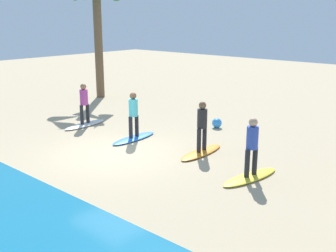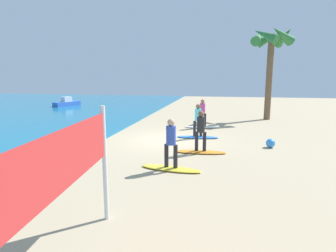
{
  "view_description": "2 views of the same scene",
  "coord_description": "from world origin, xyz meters",
  "px_view_note": "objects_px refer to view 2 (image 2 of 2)",
  "views": [
    {
      "loc": [
        -9.71,
        8.45,
        4.37
      ],
      "look_at": [
        -1.36,
        -0.99,
        0.97
      ],
      "focal_mm": 44.04,
      "sensor_mm": 36.0,
      "label": 1
    },
    {
      "loc": [
        -13.29,
        -2.6,
        3.1
      ],
      "look_at": [
        -1.5,
        -0.35,
        0.96
      ],
      "focal_mm": 30.17,
      "sensor_mm": 36.0,
      "label": 2
    }
  ],
  "objects_px": {
    "surfer_blue": "(198,118)",
    "beach_ball": "(270,143)",
    "surfer_yellow": "(171,140)",
    "surfboard_blue": "(198,137)",
    "surfer_orange": "(201,128)",
    "boat_blue": "(67,103)",
    "surfer_white": "(202,111)",
    "palm_tree": "(271,45)",
    "surfboard_orange": "(200,152)",
    "surfboard_yellow": "(171,168)",
    "surfboard_white": "(202,127)"
  },
  "relations": [
    {
      "from": "surfboard_orange",
      "to": "surfer_yellow",
      "type": "bearing_deg",
      "value": 67.6
    },
    {
      "from": "surfer_orange",
      "to": "palm_tree",
      "type": "bearing_deg",
      "value": -21.99
    },
    {
      "from": "surfboard_white",
      "to": "boat_blue",
      "type": "height_order",
      "value": "boat_blue"
    },
    {
      "from": "surfer_yellow",
      "to": "beach_ball",
      "type": "distance_m",
      "value": 5.37
    },
    {
      "from": "beach_ball",
      "to": "boat_blue",
      "type": "height_order",
      "value": "boat_blue"
    },
    {
      "from": "beach_ball",
      "to": "surfer_blue",
      "type": "bearing_deg",
      "value": 67.88
    },
    {
      "from": "surfboard_white",
      "to": "surfer_yellow",
      "type": "bearing_deg",
      "value": 81.27
    },
    {
      "from": "palm_tree",
      "to": "surfer_orange",
      "type": "bearing_deg",
      "value": 158.01
    },
    {
      "from": "boat_blue",
      "to": "surfer_blue",
      "type": "bearing_deg",
      "value": -130.62
    },
    {
      "from": "beach_ball",
      "to": "surfer_white",
      "type": "bearing_deg",
      "value": 37.75
    },
    {
      "from": "surfboard_yellow",
      "to": "beach_ball",
      "type": "bearing_deg",
      "value": -126.0
    },
    {
      "from": "surfer_orange",
      "to": "surfer_white",
      "type": "height_order",
      "value": "same"
    },
    {
      "from": "surfboard_yellow",
      "to": "boat_blue",
      "type": "relative_size",
      "value": 0.72
    },
    {
      "from": "surfer_blue",
      "to": "palm_tree",
      "type": "distance_m",
      "value": 9.38
    },
    {
      "from": "surfer_yellow",
      "to": "surfboard_orange",
      "type": "xyz_separation_m",
      "value": [
        2.29,
        -0.81,
        -0.99
      ]
    },
    {
      "from": "beach_ball",
      "to": "surfboard_blue",
      "type": "bearing_deg",
      "value": 67.88
    },
    {
      "from": "beach_ball",
      "to": "surfer_orange",
      "type": "bearing_deg",
      "value": 116.26
    },
    {
      "from": "surfer_yellow",
      "to": "surfer_white",
      "type": "bearing_deg",
      "value": -3.47
    },
    {
      "from": "surfboard_white",
      "to": "beach_ball",
      "type": "distance_m",
      "value": 5.35
    },
    {
      "from": "surfboard_orange",
      "to": "beach_ball",
      "type": "bearing_deg",
      "value": -156.72
    },
    {
      "from": "surfer_blue",
      "to": "surfer_white",
      "type": "distance_m",
      "value": 2.89
    },
    {
      "from": "surfer_yellow",
      "to": "beach_ball",
      "type": "bearing_deg",
      "value": -45.09
    },
    {
      "from": "surfer_blue",
      "to": "beach_ball",
      "type": "xyz_separation_m",
      "value": [
        -1.34,
        -3.3,
        -0.84
      ]
    },
    {
      "from": "surfer_blue",
      "to": "palm_tree",
      "type": "xyz_separation_m",
      "value": [
        7.18,
        -4.38,
        4.16
      ]
    },
    {
      "from": "surfboard_yellow",
      "to": "surfer_white",
      "type": "bearing_deg",
      "value": -84.38
    },
    {
      "from": "surfer_white",
      "to": "beach_ball",
      "type": "distance_m",
      "value": 5.41
    },
    {
      "from": "surfer_blue",
      "to": "beach_ball",
      "type": "height_order",
      "value": "surfer_blue"
    },
    {
      "from": "palm_tree",
      "to": "surfer_blue",
      "type": "bearing_deg",
      "value": 148.62
    },
    {
      "from": "surfboard_blue",
      "to": "surfboard_white",
      "type": "relative_size",
      "value": 1.0
    },
    {
      "from": "surfer_yellow",
      "to": "beach_ball",
      "type": "relative_size",
      "value": 4.17
    },
    {
      "from": "surfer_blue",
      "to": "surfboard_orange",
      "type": "bearing_deg",
      "value": -172.87
    },
    {
      "from": "palm_tree",
      "to": "beach_ball",
      "type": "bearing_deg",
      "value": 172.79
    },
    {
      "from": "surfer_orange",
      "to": "boat_blue",
      "type": "relative_size",
      "value": 0.56
    },
    {
      "from": "surfer_yellow",
      "to": "surfboard_blue",
      "type": "xyz_separation_m",
      "value": [
        5.09,
        -0.46,
        -0.99
      ]
    },
    {
      "from": "surfboard_white",
      "to": "boat_blue",
      "type": "distance_m",
      "value": 17.33
    },
    {
      "from": "surfboard_yellow",
      "to": "surfer_orange",
      "type": "distance_m",
      "value": 2.62
    },
    {
      "from": "surfboard_yellow",
      "to": "palm_tree",
      "type": "relative_size",
      "value": 0.32
    },
    {
      "from": "surfboard_blue",
      "to": "surfer_white",
      "type": "xyz_separation_m",
      "value": [
        2.89,
        -0.03,
        0.99
      ]
    },
    {
      "from": "surfer_yellow",
      "to": "boat_blue",
      "type": "height_order",
      "value": "surfer_yellow"
    },
    {
      "from": "surfer_yellow",
      "to": "boat_blue",
      "type": "distance_m",
      "value": 22.41
    },
    {
      "from": "surfer_yellow",
      "to": "palm_tree",
      "type": "bearing_deg",
      "value": -21.52
    },
    {
      "from": "surfer_white",
      "to": "boat_blue",
      "type": "relative_size",
      "value": 0.56
    },
    {
      "from": "surfer_orange",
      "to": "surfboard_blue",
      "type": "distance_m",
      "value": 2.99
    },
    {
      "from": "surfboard_white",
      "to": "surfer_white",
      "type": "relative_size",
      "value": 1.28
    },
    {
      "from": "surfboard_orange",
      "to": "beach_ball",
      "type": "relative_size",
      "value": 5.34
    },
    {
      "from": "surfer_blue",
      "to": "boat_blue",
      "type": "relative_size",
      "value": 0.56
    },
    {
      "from": "surfer_white",
      "to": "surfer_orange",
      "type": "bearing_deg",
      "value": -176.75
    },
    {
      "from": "surfboard_orange",
      "to": "surfer_white",
      "type": "distance_m",
      "value": 5.78
    },
    {
      "from": "surfboard_orange",
      "to": "boat_blue",
      "type": "distance_m",
      "value": 21.22
    },
    {
      "from": "surfer_yellow",
      "to": "boat_blue",
      "type": "relative_size",
      "value": 0.56
    }
  ]
}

